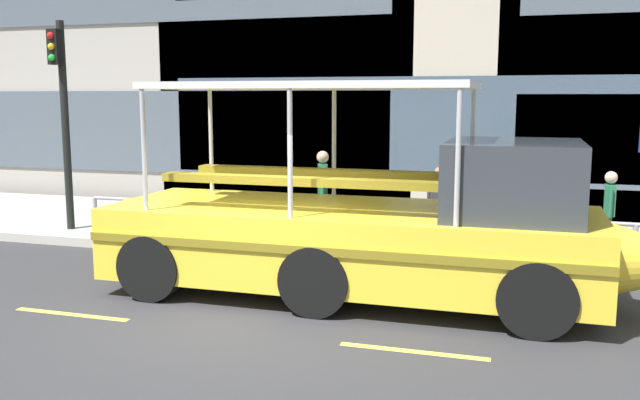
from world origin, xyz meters
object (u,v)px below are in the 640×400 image
Objects in this scene: traffic_light_pole at (62,105)px; pedestrian_near_bow at (609,206)px; duck_tour_boat at (382,230)px; pedestrian_mid_left at (439,200)px; pedestrian_mid_right at (323,186)px.

traffic_light_pole is 2.83× the size of pedestrian_near_bow.
duck_tour_boat is 5.88× the size of pedestrian_near_bow.
pedestrian_near_bow is (3.43, 2.86, 0.07)m from duck_tour_boat.
duck_tour_boat is at bearing -140.23° from pedestrian_near_bow.
pedestrian_near_bow is 2.93m from pedestrian_mid_left.
pedestrian_near_bow is at bearing 2.40° from traffic_light_pole.
pedestrian_mid_left is at bearing -176.66° from pedestrian_near_bow.
pedestrian_near_bow is 0.88× the size of pedestrian_mid_right.
traffic_light_pole reaches higher than pedestrian_mid_left.
traffic_light_pole is 0.48× the size of duck_tour_boat.
traffic_light_pole is 8.06m from pedestrian_mid_left.
pedestrian_mid_left reaches higher than pedestrian_near_bow.
traffic_light_pole is 5.76m from pedestrian_mid_right.
duck_tour_boat is 2.73m from pedestrian_mid_left.
pedestrian_near_bow is 5.31m from pedestrian_mid_right.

